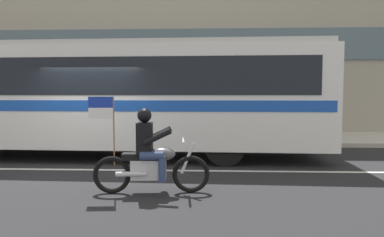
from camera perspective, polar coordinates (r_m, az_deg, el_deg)
ground_plane at (r=9.35m, az=-16.29°, el=-7.36°), size 60.00×60.00×0.00m
sidewalk_curb at (r=14.20m, az=-9.69°, el=-3.11°), size 28.00×3.80×0.15m
lane_center_stripe at (r=8.79m, az=-17.55°, el=-8.08°), size 26.60×0.14×0.01m
office_building_facade at (r=16.82m, az=-8.23°, el=17.68°), size 28.00×0.89×11.60m
transit_bus at (r=10.32m, az=-14.60°, el=4.25°), size 12.73×3.00×3.22m
motorcycle_with_rider at (r=6.38m, az=-6.97°, el=-6.39°), size 2.19×0.64×1.78m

